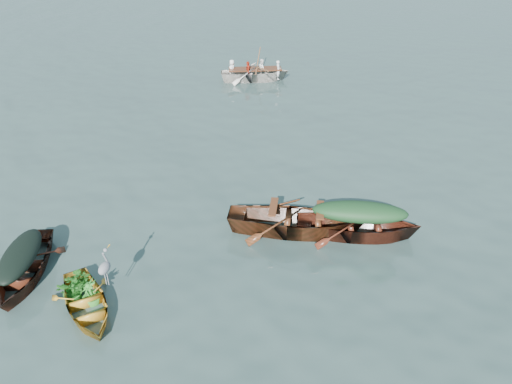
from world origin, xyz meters
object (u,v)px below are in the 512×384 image
Objects in this scene: dark_covered_boat at (26,276)px; open_wooden_boat at (295,232)px; yellow_dinghy at (88,311)px; green_tarp_boat at (357,236)px; heron at (105,273)px; rowed_boat at (255,81)px.

dark_covered_boat is 6.96m from open_wooden_boat.
open_wooden_boat is (3.93, 4.14, 0.00)m from yellow_dinghy.
green_tarp_boat reaches higher than dark_covered_boat.
green_tarp_boat is 1.67m from open_wooden_boat.
heron is (2.44, -0.24, 0.86)m from dark_covered_boat.
green_tarp_boat is at bearing -88.87° from open_wooden_boat.
open_wooden_boat is at bearing 12.75° from dark_covered_boat.
rowed_boat is 15.34m from heron.
open_wooden_boat is (6.02, 3.48, 0.00)m from dark_covered_boat.
rowed_boat is (-4.30, 11.58, 0.00)m from open_wooden_boat.
rowed_boat reaches higher than yellow_dinghy.
green_tarp_boat is at bearing -6.96° from heron.
open_wooden_boat reaches higher than green_tarp_boat.
heron is at bearing 128.20° from open_wooden_boat.
yellow_dinghy is 5.71m from open_wooden_boat.
dark_covered_boat is 2.60m from heron.
green_tarp_boat is 12.78m from rowed_boat.
open_wooden_boat is 1.13× the size of rowed_boat.
dark_covered_boat is at bearing 118.15° from yellow_dinghy.
rowed_boat reaches higher than green_tarp_boat.
green_tarp_boat is 6.63m from heron.
dark_covered_boat is 0.73× the size of open_wooden_boat.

